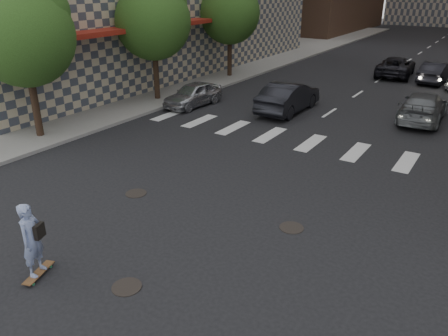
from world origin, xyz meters
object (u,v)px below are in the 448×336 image
object	(u,v)px
silver_sedan	(193,94)
traffic_car_c	(396,67)
tree_c	(231,10)
skateboarder	(32,240)
tree_a	(26,31)
traffic_car_b	(423,107)
traffic_car_a	(288,97)
tree_b	(155,18)
traffic_car_e	(436,72)

from	to	relation	value
silver_sedan	traffic_car_c	bearing A→B (deg)	66.40
tree_c	traffic_car_c	xyz separation A→B (m)	(10.04, 6.86, -3.94)
skateboarder	tree_c	bearing A→B (deg)	91.30
tree_c	silver_sedan	distance (m)	9.22
tree_a	traffic_car_b	distance (m)	18.75
silver_sedan	traffic_car_b	world-z (taller)	traffic_car_b
tree_c	traffic_car_a	size ratio (longest dim) A/B	1.36
tree_b	tree_a	bearing A→B (deg)	-90.00
tree_c	traffic_car_e	bearing A→B (deg)	25.15
skateboarder	tree_a	bearing A→B (deg)	123.41
silver_sedan	traffic_car_e	world-z (taller)	traffic_car_e
tree_c	traffic_car_e	xyz separation A→B (m)	(12.89, 6.05, -3.94)
tree_b	traffic_car_a	xyz separation A→B (m)	(7.45, 1.86, -3.85)
tree_b	traffic_car_b	bearing A→B (deg)	16.10
traffic_car_b	tree_a	bearing A→B (deg)	39.16
tree_c	skateboarder	size ratio (longest dim) A/B	3.39
traffic_car_b	traffic_car_e	xyz separation A→B (m)	(-0.98, 10.05, -0.00)
tree_a	traffic_car_c	bearing A→B (deg)	66.28
skateboarder	traffic_car_b	size ratio (longest dim) A/B	0.40
tree_a	traffic_car_a	world-z (taller)	tree_a
tree_a	tree_c	distance (m)	16.00
tree_b	traffic_car_c	bearing A→B (deg)	55.95
tree_c	tree_b	bearing A→B (deg)	-90.00
tree_c	traffic_car_b	bearing A→B (deg)	-16.09
tree_a	silver_sedan	world-z (taller)	tree_a
tree_c	traffic_car_b	distance (m)	14.96
traffic_car_c	traffic_car_a	bearing A→B (deg)	73.70
skateboarder	traffic_car_e	xyz separation A→B (m)	(4.31, 28.51, -0.31)
traffic_car_a	tree_a	bearing A→B (deg)	52.71
traffic_car_a	traffic_car_b	bearing A→B (deg)	-161.76
tree_a	traffic_car_b	xyz separation A→B (m)	(13.86, 12.00, -3.94)
skateboarder	traffic_car_e	distance (m)	28.84
tree_b	skateboarder	bearing A→B (deg)	-59.33
traffic_car_a	traffic_car_b	world-z (taller)	traffic_car_a
traffic_car_a	traffic_car_b	size ratio (longest dim) A/B	0.99
silver_sedan	traffic_car_a	distance (m)	5.32
traffic_car_a	tree_c	bearing A→B (deg)	-39.67
traffic_car_a	traffic_car_c	world-z (taller)	traffic_car_a
tree_a	traffic_car_c	xyz separation A→B (m)	(10.04, 22.86, -3.94)
silver_sedan	traffic_car_a	xyz separation A→B (m)	(5.00, 1.81, 0.14)
traffic_car_e	tree_b	bearing A→B (deg)	52.17
skateboarder	traffic_car_a	world-z (taller)	skateboarder
tree_b	traffic_car_e	distance (m)	19.47
traffic_car_c	traffic_car_e	size ratio (longest dim) A/B	1.18
tree_a	tree_b	xyz separation A→B (m)	(0.00, 8.00, 0.00)
skateboarder	traffic_car_a	distance (m)	16.37
traffic_car_a	traffic_car_e	xyz separation A→B (m)	(5.43, 12.19, -0.09)
traffic_car_a	silver_sedan	bearing A→B (deg)	19.72
tree_c	traffic_car_e	world-z (taller)	tree_c
tree_c	traffic_car_c	size ratio (longest dim) A/B	1.30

